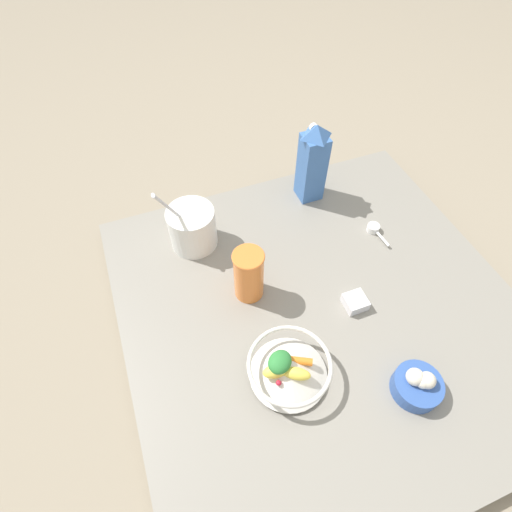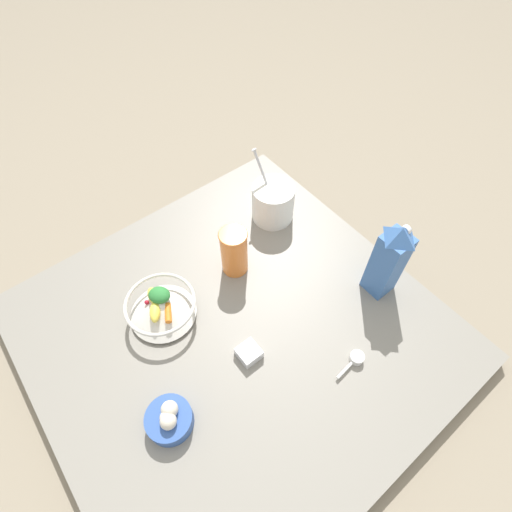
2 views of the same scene
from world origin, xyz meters
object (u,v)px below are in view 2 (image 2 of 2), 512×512
(fruit_bowl, at_px, (161,307))
(drinking_cup, at_px, (234,251))
(milk_carton, at_px, (389,260))
(yogurt_tub, at_px, (273,201))
(spice_jar, at_px, (249,353))
(garlic_bowl, at_px, (169,419))

(fruit_bowl, xyz_separation_m, drinking_cup, (0.00, -0.25, 0.04))
(milk_carton, height_order, yogurt_tub, milk_carton)
(spice_jar, relative_size, garlic_bowl, 0.51)
(milk_carton, bearing_deg, spice_jar, 81.23)
(yogurt_tub, xyz_separation_m, spice_jar, (-0.33, 0.35, -0.06))
(fruit_bowl, bearing_deg, yogurt_tub, -78.75)
(yogurt_tub, xyz_separation_m, drinking_cup, (-0.09, 0.22, 0.01))
(spice_jar, bearing_deg, yogurt_tub, -46.97)
(milk_carton, bearing_deg, garlic_bowl, 85.87)
(milk_carton, bearing_deg, yogurt_tub, 9.00)
(fruit_bowl, height_order, spice_jar, fruit_bowl)
(milk_carton, relative_size, garlic_bowl, 2.38)
(milk_carton, distance_m, yogurt_tub, 0.40)
(milk_carton, height_order, spice_jar, milk_carton)
(fruit_bowl, height_order, drinking_cup, drinking_cup)
(fruit_bowl, relative_size, milk_carton, 0.73)
(yogurt_tub, relative_size, garlic_bowl, 2.12)
(garlic_bowl, bearing_deg, spice_jar, -86.06)
(spice_jar, bearing_deg, milk_carton, -98.77)
(drinking_cup, height_order, spice_jar, drinking_cup)
(drinking_cup, bearing_deg, spice_jar, 150.59)
(milk_carton, xyz_separation_m, yogurt_tub, (0.39, 0.06, -0.06))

